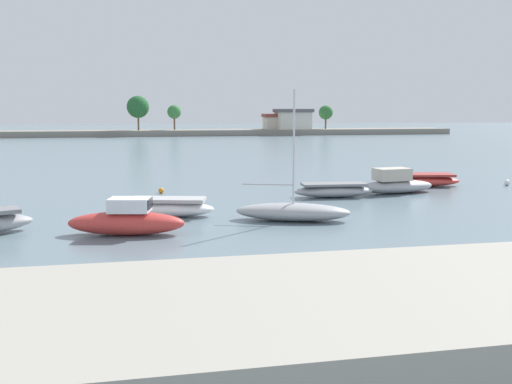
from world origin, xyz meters
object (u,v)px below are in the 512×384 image
(moored_boat_6, at_px, (422,180))
(mooring_buoy_0, at_px, (161,191))
(moored_boat_4, at_px, (334,190))
(mooring_buoy_1, at_px, (507,183))
(moored_boat_2, at_px, (168,208))
(moored_boat_3, at_px, (293,211))
(moored_boat_5, at_px, (395,184))
(moored_boat_1, at_px, (127,221))

(moored_boat_6, xyz_separation_m, mooring_buoy_0, (-18.09, 0.14, -0.24))
(moored_boat_4, relative_size, mooring_buoy_1, 11.88)
(moored_boat_2, height_order, moored_boat_3, moored_boat_3)
(moored_boat_5, xyz_separation_m, mooring_buoy_0, (-14.78, 2.82, -0.42))
(moored_boat_1, xyz_separation_m, moored_boat_4, (12.12, 8.18, -0.20))
(mooring_buoy_0, distance_m, mooring_buoy_1, 24.14)
(moored_boat_2, xyz_separation_m, moored_boat_3, (5.85, -2.29, 0.01))
(moored_boat_4, distance_m, mooring_buoy_0, 10.96)
(moored_boat_5, distance_m, moored_boat_6, 4.27)
(moored_boat_3, xyz_separation_m, moored_boat_5, (8.81, 7.40, 0.16))
(moored_boat_3, bearing_deg, mooring_buoy_0, 138.60)
(moored_boat_2, xyz_separation_m, moored_boat_5, (14.66, 5.11, 0.16))
(moored_boat_6, height_order, mooring_buoy_0, moored_boat_6)
(moored_boat_2, distance_m, moored_boat_6, 19.59)
(moored_boat_5, relative_size, mooring_buoy_0, 15.24)
(moored_boat_1, bearing_deg, moored_boat_3, 23.16)
(moored_boat_3, bearing_deg, moored_boat_2, 176.94)
(moored_boat_1, relative_size, moored_boat_2, 1.06)
(moored_boat_1, relative_size, moored_boat_3, 0.83)
(moored_boat_3, bearing_deg, moored_boat_6, 58.09)
(moored_boat_3, relative_size, moored_boat_6, 1.13)
(moored_boat_1, height_order, moored_boat_2, moored_boat_1)
(moored_boat_5, bearing_deg, mooring_buoy_0, 161.54)
(moored_boat_4, height_order, mooring_buoy_1, moored_boat_4)
(moored_boat_5, relative_size, moored_boat_6, 0.99)
(moored_boat_4, xyz_separation_m, moored_boat_5, (4.45, 0.82, 0.19))
(moored_boat_6, distance_m, mooring_buoy_0, 18.10)
(mooring_buoy_0, bearing_deg, moored_boat_1, -98.60)
(moored_boat_3, xyz_separation_m, mooring_buoy_0, (-5.97, 10.23, -0.27))
(mooring_buoy_1, bearing_deg, moored_boat_3, -153.20)
(moored_boat_5, height_order, mooring_buoy_0, moored_boat_5)
(moored_boat_5, bearing_deg, moored_boat_2, -168.43)
(moored_boat_2, relative_size, moored_boat_5, 0.89)
(moored_boat_4, height_order, moored_boat_5, moored_boat_5)
(moored_boat_2, distance_m, mooring_buoy_0, 7.94)
(moored_boat_3, bearing_deg, mooring_buoy_1, 45.12)
(mooring_buoy_1, bearing_deg, moored_boat_6, 171.30)
(moored_boat_5, distance_m, mooring_buoy_1, 9.51)
(moored_boat_5, distance_m, mooring_buoy_0, 15.05)
(moored_boat_5, bearing_deg, mooring_buoy_1, 3.08)
(moored_boat_4, xyz_separation_m, moored_boat_6, (7.76, 3.51, 0.00))
(moored_boat_3, height_order, moored_boat_6, moored_boat_3)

